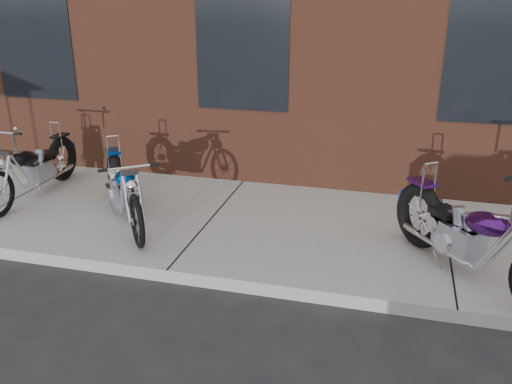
# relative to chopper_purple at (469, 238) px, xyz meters

# --- Properties ---
(ground) EXTENTS (120.00, 120.00, 0.00)m
(ground) POSITION_rel_chopper_purple_xyz_m (-3.11, -0.72, -0.59)
(ground) COLOR #2E2E2F
(ground) RESTS_ON ground
(sidewalk) EXTENTS (22.00, 3.00, 0.15)m
(sidewalk) POSITION_rel_chopper_purple_xyz_m (-3.11, 0.78, -0.51)
(sidewalk) COLOR #9D9993
(sidewalk) RESTS_ON ground
(chopper_purple) EXTENTS (1.57, 1.99, 1.36)m
(chopper_purple) POSITION_rel_chopper_purple_xyz_m (0.00, 0.00, 0.00)
(chopper_purple) COLOR black
(chopper_purple) RESTS_ON sidewalk
(chopper_blue) EXTENTS (1.46, 1.86, 0.98)m
(chopper_blue) POSITION_rel_chopper_purple_xyz_m (-4.18, 0.42, -0.03)
(chopper_blue) COLOR black
(chopper_blue) RESTS_ON sidewalk
(chopper_third) EXTENTS (0.54, 2.19, 1.11)m
(chopper_third) POSITION_rel_chopper_purple_xyz_m (-5.87, 0.91, -0.04)
(chopper_third) COLOR black
(chopper_third) RESTS_ON sidewalk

